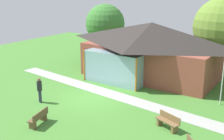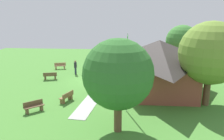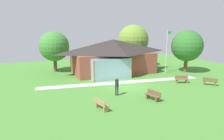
% 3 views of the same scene
% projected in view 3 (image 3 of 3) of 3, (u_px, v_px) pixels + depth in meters
% --- Properties ---
extents(ground_plane, '(44.00, 44.00, 0.00)m').
position_uv_depth(ground_plane, '(129.00, 86.00, 22.13)').
color(ground_plane, '#478433').
extents(pavilion, '(11.93, 7.45, 4.70)m').
position_uv_depth(pavilion, '(113.00, 56.00, 28.20)').
color(pavilion, brown).
rests_on(pavilion, ground_plane).
extents(footpath, '(19.21, 3.53, 0.03)m').
position_uv_depth(footpath, '(123.00, 82.00, 23.48)').
color(footpath, '#ADADA8').
rests_on(footpath, ground_plane).
extents(flagpole, '(0.64, 0.08, 5.97)m').
position_uv_depth(flagpole, '(167.00, 50.00, 27.87)').
color(flagpole, silver).
rests_on(flagpole, ground_plane).
extents(bench_front_center, '(0.80, 1.56, 0.84)m').
position_uv_depth(bench_front_center, '(153.00, 96.00, 17.62)').
color(bench_front_center, brown).
rests_on(bench_front_center, ground_plane).
extents(bench_front_left, '(0.78, 1.56, 0.84)m').
position_uv_depth(bench_front_left, '(101.00, 105.00, 15.51)').
color(bench_front_left, '#9E7A51').
rests_on(bench_front_left, ground_plane).
extents(bench_lawn_far_right, '(1.32, 1.42, 0.84)m').
position_uv_depth(bench_lawn_far_right, '(210.00, 82.00, 22.29)').
color(bench_lawn_far_right, brown).
rests_on(bench_lawn_far_right, ground_plane).
extents(bench_mid_right, '(1.56, 0.95, 0.84)m').
position_uv_depth(bench_mid_right, '(182.00, 80.00, 23.24)').
color(bench_mid_right, brown).
rests_on(bench_mid_right, ground_plane).
extents(visitor_strolling_lawn, '(0.34, 0.34, 1.74)m').
position_uv_depth(visitor_strolling_lawn, '(117.00, 85.00, 18.73)').
color(visitor_strolling_lawn, '#2D3347').
rests_on(visitor_strolling_lawn, ground_plane).
extents(tree_behind_pavilion_left, '(4.25, 4.25, 5.81)m').
position_uv_depth(tree_behind_pavilion_left, '(54.00, 46.00, 28.85)').
color(tree_behind_pavilion_left, brown).
rests_on(tree_behind_pavilion_left, ground_plane).
extents(tree_behind_pavilion_right, '(4.97, 4.97, 6.80)m').
position_uv_depth(tree_behind_pavilion_right, '(133.00, 40.00, 32.87)').
color(tree_behind_pavilion_right, brown).
rests_on(tree_behind_pavilion_right, ground_plane).
extents(tree_east_hedge, '(4.37, 4.37, 5.97)m').
position_uv_depth(tree_east_hedge, '(187.00, 46.00, 28.45)').
color(tree_east_hedge, brown).
rests_on(tree_east_hedge, ground_plane).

